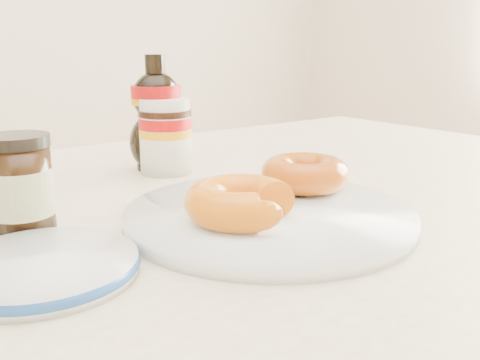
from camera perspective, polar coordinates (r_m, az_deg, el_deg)
dining_table at (r=0.63m, az=-2.97°, el=-10.28°), size 1.40×0.90×0.75m
plate at (r=0.55m, az=3.12°, el=-3.74°), size 0.30×0.30×0.01m
donut_bitten at (r=0.51m, az=0.05°, el=-2.34°), size 0.14×0.14×0.04m
donut_whole at (r=0.63m, az=6.93°, el=0.73°), size 0.11×0.11×0.04m
nutella_jar at (r=0.76m, az=-7.95°, el=4.94°), size 0.07×0.07×0.10m
syrup_bottle at (r=0.79m, az=-8.87°, el=7.09°), size 0.09×0.08×0.16m
dark_jar at (r=0.54m, az=-22.39°, el=-0.76°), size 0.06×0.06×0.10m
blue_rim_saucer at (r=0.46m, az=-20.33°, el=-8.65°), size 0.15×0.15×0.02m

